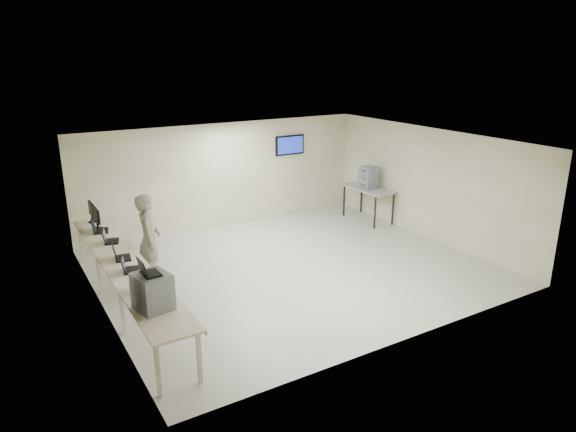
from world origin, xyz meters
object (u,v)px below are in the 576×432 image
soldier (149,240)px  side_table (369,190)px  workbench (125,266)px  equipment_box (153,291)px

soldier → side_table: bearing=-63.5°
workbench → side_table: side_table is taller
equipment_box → side_table: size_ratio=0.35×
soldier → side_table: (6.49, 0.99, -0.08)m
equipment_box → soldier: bearing=63.9°
workbench → side_table: 7.41m
equipment_box → side_table: (7.25, 3.82, -0.30)m
workbench → side_table: bearing=14.2°
workbench → soldier: bearing=49.8°
soldier → workbench: bearing=157.7°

